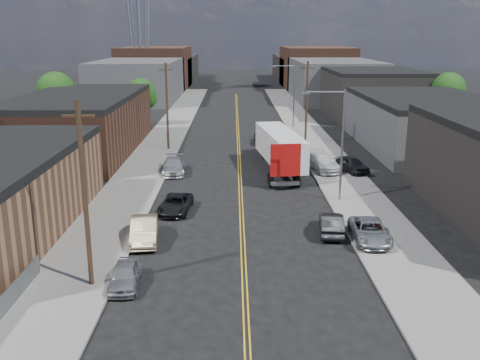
{
  "coord_description": "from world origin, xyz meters",
  "views": [
    {
      "loc": [
        -0.55,
        -16.23,
        13.07
      ],
      "look_at": [
        -0.1,
        22.43,
        2.5
      ],
      "focal_mm": 40.0,
      "sensor_mm": 36.0,
      "label": 1
    }
  ],
  "objects_px": {
    "car_left_b": "(144,230)",
    "car_left_c": "(176,204)",
    "car_right_oncoming": "(331,224)",
    "car_right_lot_a": "(370,231)",
    "car_right_lot_c": "(351,164)",
    "car_ahead_truck": "(264,138)",
    "car_left_a": "(125,275)",
    "car_right_lot_b": "(323,162)",
    "car_left_d": "(174,166)",
    "semi_truck": "(278,146)"
  },
  "relations": [
    {
      "from": "car_right_lot_b",
      "to": "car_left_d",
      "type": "bearing_deg",
      "value": 171.41
    },
    {
      "from": "car_right_lot_c",
      "to": "car_ahead_truck",
      "type": "bearing_deg",
      "value": 96.24
    },
    {
      "from": "semi_truck",
      "to": "car_right_lot_c",
      "type": "distance_m",
      "value": 7.38
    },
    {
      "from": "car_left_a",
      "to": "car_right_lot_a",
      "type": "relative_size",
      "value": 0.8
    },
    {
      "from": "semi_truck",
      "to": "car_left_c",
      "type": "relative_size",
      "value": 3.42
    },
    {
      "from": "car_left_d",
      "to": "car_right_lot_a",
      "type": "relative_size",
      "value": 1.07
    },
    {
      "from": "car_left_d",
      "to": "car_right_oncoming",
      "type": "height_order",
      "value": "car_left_d"
    },
    {
      "from": "car_right_lot_a",
      "to": "car_right_lot_b",
      "type": "relative_size",
      "value": 0.87
    },
    {
      "from": "car_left_a",
      "to": "car_right_lot_c",
      "type": "distance_m",
      "value": 29.55
    },
    {
      "from": "car_right_lot_a",
      "to": "car_ahead_truck",
      "type": "distance_m",
      "value": 33.3
    },
    {
      "from": "car_left_b",
      "to": "car_right_lot_a",
      "type": "relative_size",
      "value": 0.99
    },
    {
      "from": "car_right_oncoming",
      "to": "car_right_lot_b",
      "type": "bearing_deg",
      "value": -91.01
    },
    {
      "from": "semi_truck",
      "to": "car_ahead_truck",
      "type": "bearing_deg",
      "value": 85.61
    },
    {
      "from": "car_left_c",
      "to": "car_right_lot_c",
      "type": "bearing_deg",
      "value": 41.75
    },
    {
      "from": "car_right_lot_b",
      "to": "car_left_b",
      "type": "bearing_deg",
      "value": -139.56
    },
    {
      "from": "semi_truck",
      "to": "car_right_lot_a",
      "type": "distance_m",
      "value": 20.49
    },
    {
      "from": "semi_truck",
      "to": "car_right_lot_c",
      "type": "bearing_deg",
      "value": -23.34
    },
    {
      "from": "car_right_lot_c",
      "to": "car_left_a",
      "type": "bearing_deg",
      "value": -146.67
    },
    {
      "from": "car_right_oncoming",
      "to": "car_right_lot_c",
      "type": "xyz_separation_m",
      "value": [
        4.84,
        16.31,
        0.19
      ]
    },
    {
      "from": "semi_truck",
      "to": "car_right_lot_b",
      "type": "height_order",
      "value": "semi_truck"
    },
    {
      "from": "car_right_lot_b",
      "to": "car_ahead_truck",
      "type": "distance_m",
      "value": 15.1
    },
    {
      "from": "car_ahead_truck",
      "to": "car_left_b",
      "type": "bearing_deg",
      "value": -106.06
    },
    {
      "from": "car_left_d",
      "to": "car_right_lot_a",
      "type": "height_order",
      "value": "car_left_d"
    },
    {
      "from": "car_right_oncoming",
      "to": "car_right_lot_a",
      "type": "xyz_separation_m",
      "value": [
        2.2,
        -1.69,
        0.1
      ]
    },
    {
      "from": "car_left_b",
      "to": "car_left_c",
      "type": "distance_m",
      "value": 6.15
    },
    {
      "from": "car_left_d",
      "to": "car_left_b",
      "type": "bearing_deg",
      "value": -94.45
    },
    {
      "from": "car_right_oncoming",
      "to": "car_left_c",
      "type": "bearing_deg",
      "value": -16.83
    },
    {
      "from": "car_left_a",
      "to": "car_ahead_truck",
      "type": "relative_size",
      "value": 0.77
    },
    {
      "from": "car_left_b",
      "to": "car_right_lot_a",
      "type": "distance_m",
      "value": 14.61
    },
    {
      "from": "car_left_b",
      "to": "car_right_oncoming",
      "type": "xyz_separation_m",
      "value": [
        12.4,
        1.27,
        -0.07
      ]
    },
    {
      "from": "semi_truck",
      "to": "car_right_lot_b",
      "type": "xyz_separation_m",
      "value": [
        4.32,
        -1.29,
        -1.36
      ]
    },
    {
      "from": "car_right_lot_b",
      "to": "car_right_lot_c",
      "type": "height_order",
      "value": "car_right_lot_b"
    },
    {
      "from": "car_right_lot_b",
      "to": "car_ahead_truck",
      "type": "xyz_separation_m",
      "value": [
        -5.03,
        14.24,
        -0.26
      ]
    },
    {
      "from": "semi_truck",
      "to": "car_right_lot_a",
      "type": "xyz_separation_m",
      "value": [
        4.32,
        -19.97,
        -1.5
      ]
    },
    {
      "from": "car_left_c",
      "to": "car_left_d",
      "type": "distance_m",
      "value": 11.77
    },
    {
      "from": "car_left_c",
      "to": "car_left_d",
      "type": "relative_size",
      "value": 0.9
    },
    {
      "from": "semi_truck",
      "to": "car_left_b",
      "type": "bearing_deg",
      "value": -125.23
    },
    {
      "from": "car_left_d",
      "to": "car_right_lot_a",
      "type": "xyz_separation_m",
      "value": [
        14.6,
        -18.09,
        0.07
      ]
    },
    {
      "from": "car_left_a",
      "to": "car_left_b",
      "type": "bearing_deg",
      "value": 86.65
    },
    {
      "from": "car_left_b",
      "to": "car_right_lot_b",
      "type": "bearing_deg",
      "value": 44.81
    },
    {
      "from": "car_left_d",
      "to": "car_right_oncoming",
      "type": "relative_size",
      "value": 1.19
    },
    {
      "from": "car_left_d",
      "to": "car_right_lot_b",
      "type": "distance_m",
      "value": 14.61
    },
    {
      "from": "car_left_b",
      "to": "car_left_c",
      "type": "relative_size",
      "value": 1.03
    },
    {
      "from": "car_right_lot_a",
      "to": "car_right_oncoming",
      "type": "bearing_deg",
      "value": 144.4
    },
    {
      "from": "car_left_d",
      "to": "car_right_lot_c",
      "type": "bearing_deg",
      "value": -4.73
    },
    {
      "from": "car_right_lot_b",
      "to": "car_ahead_truck",
      "type": "bearing_deg",
      "value": 98.54
    },
    {
      "from": "car_ahead_truck",
      "to": "car_left_c",
      "type": "bearing_deg",
      "value": -106.78
    },
    {
      "from": "car_left_a",
      "to": "car_left_c",
      "type": "xyz_separation_m",
      "value": [
        1.4,
        12.4,
        -0.01
      ]
    },
    {
      "from": "car_left_c",
      "to": "car_right_oncoming",
      "type": "xyz_separation_m",
      "value": [
        11.0,
        -4.71,
        0.07
      ]
    },
    {
      "from": "car_left_b",
      "to": "car_right_lot_c",
      "type": "height_order",
      "value": "car_right_lot_c"
    }
  ]
}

